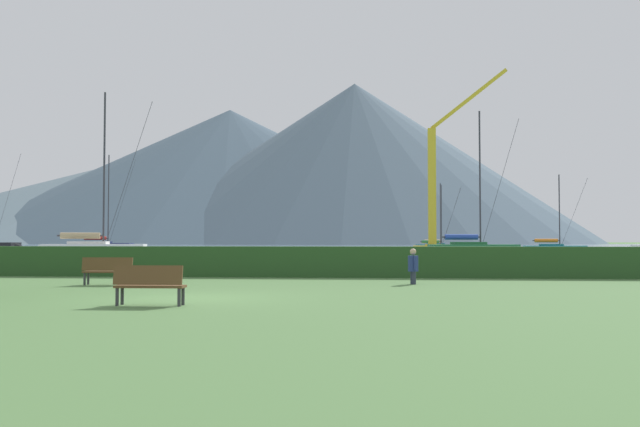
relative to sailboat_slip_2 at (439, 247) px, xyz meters
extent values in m
plane|color=#517A42|center=(-13.04, -81.39, -0.59)|extent=(1000.00, 1000.00, 0.00)
cube|color=slate|center=(-13.04, 55.61, -0.58)|extent=(320.00, 246.00, 0.00)
cube|color=#284C23|center=(-13.04, -70.39, 0.05)|extent=(80.00, 1.20, 1.28)
cube|color=#19707A|center=(-0.09, -0.02, -0.11)|extent=(6.31, 3.31, 0.94)
cone|color=#19707A|center=(3.26, 0.72, -0.11)|extent=(1.18, 1.01, 0.80)
cube|color=#16646E|center=(-0.43, -0.09, 0.23)|extent=(2.49, 1.89, 0.60)
cylinder|color=#333338|center=(0.41, 0.09, 4.40)|extent=(0.12, 0.12, 8.92)
cylinder|color=#333338|center=(-0.91, -0.20, 0.88)|extent=(2.66, 0.68, 0.10)
cylinder|color=tan|center=(-0.91, -0.20, 0.88)|extent=(2.32, 0.86, 0.38)
cylinder|color=#333338|center=(1.79, 0.40, 4.17)|extent=(2.79, 0.64, 8.49)
cube|color=gold|center=(-1.26, -12.44, -0.14)|extent=(5.77, 2.45, 0.88)
cone|color=gold|center=(1.94, -12.14, -0.14)|extent=(1.03, 0.84, 0.75)
cube|color=gold|center=(-1.58, -12.47, 0.18)|extent=(2.20, 1.54, 0.56)
cylinder|color=#333338|center=(-0.78, -12.40, 3.97)|extent=(0.11, 0.11, 8.14)
cylinder|color=#333338|center=(-2.04, -12.52, 0.78)|extent=(2.53, 0.34, 0.10)
cylinder|color=#2D7542|center=(-2.04, -12.52, 0.78)|extent=(2.17, 0.55, 0.35)
cylinder|color=#333338|center=(0.54, -12.27, 3.77)|extent=(2.66, 0.28, 7.74)
cube|color=#236B38|center=(-0.15, -38.35, 0.01)|extent=(7.79, 3.71, 1.18)
cone|color=#236B38|center=(4.07, -37.68, 0.01)|extent=(1.42, 1.19, 1.00)
cube|color=#206032|center=(-0.58, -38.42, 0.43)|extent=(3.03, 2.21, 0.75)
cylinder|color=#333338|center=(0.48, -38.25, 6.15)|extent=(0.15, 0.15, 12.18)
cylinder|color=#333338|center=(-1.18, -38.51, 1.24)|extent=(3.35, 0.66, 0.13)
cylinder|color=#2847A3|center=(-1.18, -38.51, 1.24)|extent=(2.90, 0.92, 0.47)
cylinder|color=#333338|center=(2.22, -37.97, 5.85)|extent=(3.52, 0.59, 11.58)
cube|color=navy|center=(-44.43, -11.43, 0.00)|extent=(7.66, 3.24, 1.17)
cone|color=navy|center=(-40.19, -11.03, 0.00)|extent=(1.37, 1.11, 1.00)
cube|color=#1B2449|center=(-44.85, -11.47, 0.43)|extent=(2.92, 2.04, 0.75)
cylinder|color=#333338|center=(-43.79, -11.37, 6.12)|extent=(0.15, 0.15, 12.13)
cylinder|color=#333338|center=(-45.46, -11.52, 1.23)|extent=(3.35, 0.44, 0.13)
cylinder|color=red|center=(-45.46, -11.52, 1.23)|extent=(2.88, 0.73, 0.47)
cylinder|color=#333338|center=(-42.04, -11.20, 5.82)|extent=(3.53, 0.36, 11.53)
cube|color=white|center=(-30.59, -46.59, 0.03)|extent=(8.21, 4.33, 1.23)
cone|color=white|center=(-26.23, -45.61, 0.03)|extent=(1.53, 1.31, 1.04)
cube|color=silver|center=(-31.02, -46.69, 0.48)|extent=(3.24, 2.46, 0.78)
cylinder|color=#333338|center=(-29.93, -46.45, 6.40)|extent=(0.16, 0.16, 12.63)
cylinder|color=#333338|center=(-31.65, -46.83, 1.31)|extent=(3.46, 0.90, 0.13)
cylinder|color=tan|center=(-31.65, -46.83, 1.31)|extent=(3.02, 1.13, 0.49)
cylinder|color=#333338|center=(-28.14, -46.04, 6.09)|extent=(3.63, 0.85, 12.00)
cone|color=black|center=(-56.33, -10.36, 0.04)|extent=(1.36, 1.06, 1.05)
cylinder|color=#333338|center=(-58.30, -10.37, 6.36)|extent=(3.76, 0.04, 12.54)
cube|color=#19707A|center=(10.11, -24.36, -0.10)|extent=(6.26, 2.39, 0.97)
cone|color=#19707A|center=(13.63, -24.52, -0.10)|extent=(1.09, 0.87, 0.82)
cube|color=#16646E|center=(9.76, -24.34, 0.26)|extent=(2.36, 1.58, 0.62)
cylinder|color=#333338|center=(10.64, -24.38, 3.92)|extent=(0.12, 0.12, 7.95)
cylinder|color=#333338|center=(9.25, -24.32, 0.92)|extent=(2.78, 0.23, 0.11)
cylinder|color=orange|center=(9.25, -24.32, 0.92)|extent=(2.38, 0.50, 0.39)
cylinder|color=#333338|center=(12.09, -24.45, 3.72)|extent=(2.93, 0.16, 7.56)
cube|color=brown|center=(-17.42, -76.21, -0.14)|extent=(1.76, 0.52, 0.06)
cube|color=brown|center=(-17.42, -76.39, 0.14)|extent=(1.75, 0.20, 0.45)
cylinder|color=#333338|center=(-16.64, -76.01, -0.36)|extent=(0.08, 0.08, 0.45)
cylinder|color=#333338|center=(-18.22, -76.07, -0.36)|extent=(0.08, 0.08, 0.45)
cylinder|color=#333338|center=(-16.62, -76.34, -0.36)|extent=(0.08, 0.08, 0.45)
cylinder|color=#333338|center=(-18.21, -76.40, -0.36)|extent=(0.08, 0.08, 0.45)
cube|color=brown|center=(-13.51, -83.41, -0.14)|extent=(1.65, 0.47, 0.06)
cube|color=brown|center=(-13.50, -83.60, 0.14)|extent=(1.64, 0.15, 0.45)
cylinder|color=#333338|center=(-12.77, -83.24, -0.36)|extent=(0.08, 0.08, 0.45)
cylinder|color=#333338|center=(-14.25, -83.26, -0.36)|extent=(0.08, 0.08, 0.45)
cylinder|color=#333338|center=(-12.76, -83.57, -0.36)|extent=(0.08, 0.08, 0.45)
cylinder|color=#333338|center=(-14.24, -83.59, -0.36)|extent=(0.08, 0.08, 0.45)
cylinder|color=#2D3347|center=(-6.94, -75.01, -0.36)|extent=(0.14, 0.14, 0.45)
cylinder|color=#2D3347|center=(-6.99, -74.84, -0.36)|extent=(0.14, 0.14, 0.45)
cylinder|color=navy|center=(-6.97, -74.92, 0.14)|extent=(0.36, 0.36, 0.55)
cylinder|color=navy|center=(-6.90, -75.15, 0.17)|extent=(0.09, 0.09, 0.49)
cylinder|color=navy|center=(-7.03, -74.69, 0.17)|extent=(0.09, 0.09, 0.49)
sphere|color=tan|center=(-6.97, -74.92, 0.55)|extent=(0.22, 0.22, 0.22)
cube|color=#333338|center=(-2.84, -26.98, -0.19)|extent=(2.00, 2.00, 0.80)
cube|color=gold|center=(-2.84, -26.98, 6.39)|extent=(0.80, 0.80, 12.35)
cube|color=gold|center=(0.99, -26.98, 15.57)|extent=(7.89, 0.36, 6.29)
cone|color=#425666|center=(-93.93, 286.87, 37.32)|extent=(298.22, 298.22, 75.81)
cone|color=slate|center=(-156.95, 305.20, 24.41)|extent=(324.39, 324.39, 49.99)
cone|color=#4C6070|center=(-21.39, 246.67, 39.56)|extent=(235.33, 235.33, 80.29)
camera|label=1|loc=(-8.06, -99.41, 0.95)|focal=38.96mm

